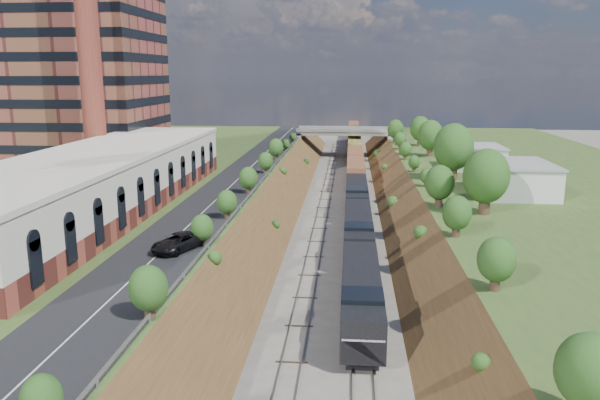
# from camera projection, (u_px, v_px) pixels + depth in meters

# --- Properties ---
(platform_left) EXTENTS (44.00, 180.00, 5.00)m
(platform_left) POSITION_uv_depth(u_px,v_px,m) (129.00, 193.00, 91.72)
(platform_left) COLOR #365422
(platform_left) RESTS_ON ground
(platform_right) EXTENTS (44.00, 180.00, 5.00)m
(platform_right) POSITION_uv_depth(u_px,v_px,m) (563.00, 201.00, 86.22)
(platform_right) COLOR #365422
(platform_right) RESTS_ON ground
(embankment_left) EXTENTS (10.00, 180.00, 10.00)m
(embankment_left) POSITION_uv_depth(u_px,v_px,m) (268.00, 211.00, 90.42)
(embankment_left) COLOR brown
(embankment_left) RESTS_ON ground
(embankment_right) EXTENTS (10.00, 180.00, 10.00)m
(embankment_right) POSITION_uv_depth(u_px,v_px,m) (412.00, 214.00, 88.59)
(embankment_right) COLOR brown
(embankment_right) RESTS_ON ground
(rail_left_track) EXTENTS (1.58, 180.00, 0.18)m
(rail_left_track) POSITION_uv_depth(u_px,v_px,m) (322.00, 212.00, 89.70)
(rail_left_track) COLOR gray
(rail_left_track) RESTS_ON ground
(rail_right_track) EXTENTS (1.58, 180.00, 0.18)m
(rail_right_track) POSITION_uv_depth(u_px,v_px,m) (356.00, 212.00, 89.27)
(rail_right_track) COLOR gray
(rail_right_track) RESTS_ON ground
(road) EXTENTS (8.00, 180.00, 0.10)m
(road) POSITION_uv_depth(u_px,v_px,m) (239.00, 179.00, 89.72)
(road) COLOR black
(road) RESTS_ON platform_left
(guardrail) EXTENTS (0.10, 171.00, 0.70)m
(guardrail) POSITION_uv_depth(u_px,v_px,m) (265.00, 176.00, 89.08)
(guardrail) COLOR #99999E
(guardrail) RESTS_ON platform_left
(commercial_building) EXTENTS (14.30, 62.30, 7.00)m
(commercial_building) POSITION_uv_depth(u_px,v_px,m) (98.00, 181.00, 68.61)
(commercial_building) COLOR brown
(commercial_building) RESTS_ON platform_left
(highrise_tower) EXTENTS (22.00, 22.00, 53.90)m
(highrise_tower) POSITION_uv_depth(u_px,v_px,m) (81.00, 0.00, 97.85)
(highrise_tower) COLOR brown
(highrise_tower) RESTS_ON platform_left
(smokestack) EXTENTS (3.20, 3.20, 40.00)m
(smokestack) POSITION_uv_depth(u_px,v_px,m) (89.00, 44.00, 83.29)
(smokestack) COLOR brown
(smokestack) RESTS_ON platform_left
(overpass) EXTENTS (24.50, 8.30, 7.40)m
(overpass) POSITION_uv_depth(u_px,v_px,m) (344.00, 137.00, 148.81)
(overpass) COLOR gray
(overpass) RESTS_ON ground
(white_building_near) EXTENTS (9.00, 12.00, 4.00)m
(white_building_near) POSITION_uv_depth(u_px,v_px,m) (514.00, 179.00, 78.27)
(white_building_near) COLOR silver
(white_building_near) RESTS_ON platform_right
(white_building_far) EXTENTS (8.00, 10.00, 3.60)m
(white_building_far) POSITION_uv_depth(u_px,v_px,m) (476.00, 158.00, 99.77)
(white_building_far) COLOR silver
(white_building_far) RESTS_ON platform_right
(tree_right_large) EXTENTS (5.25, 5.25, 7.61)m
(tree_right_large) POSITION_uv_depth(u_px,v_px,m) (486.00, 177.00, 66.62)
(tree_right_large) COLOR #473323
(tree_right_large) RESTS_ON platform_right
(tree_left_crest) EXTENTS (2.45, 2.45, 3.55)m
(tree_left_crest) POSITION_uv_depth(u_px,v_px,m) (194.00, 239.00, 50.05)
(tree_left_crest) COLOR #473323
(tree_left_crest) RESTS_ON platform_left
(freight_train) EXTENTS (3.28, 166.57, 4.84)m
(freight_train) POSITION_uv_depth(u_px,v_px,m) (355.00, 160.00, 124.14)
(freight_train) COLOR black
(freight_train) RESTS_ON ground
(suv) EXTENTS (4.56, 6.17, 1.56)m
(suv) POSITION_uv_depth(u_px,v_px,m) (178.00, 242.00, 53.21)
(suv) COLOR black
(suv) RESTS_ON road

